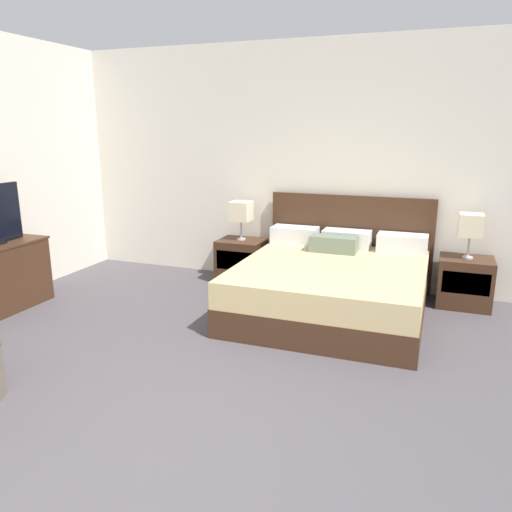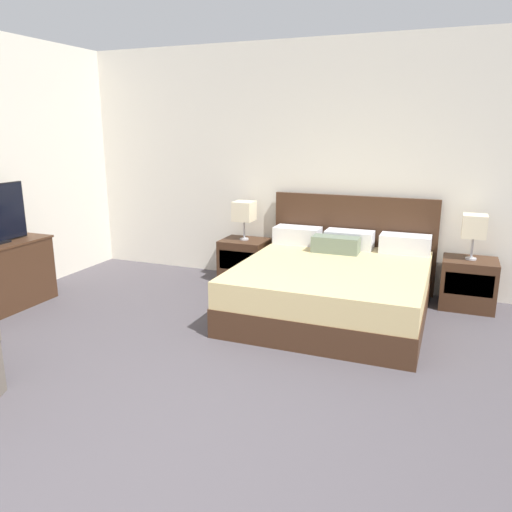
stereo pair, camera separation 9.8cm
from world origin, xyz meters
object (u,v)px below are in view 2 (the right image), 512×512
Objects in this scene: table_lamp_right at (474,227)px; nightstand_right at (468,284)px; table_lamp_left at (244,212)px; nightstand_left at (244,260)px; bed at (334,285)px.

nightstand_right is at bearing -90.00° from table_lamp_right.
nightstand_right is 1.16× the size of table_lamp_left.
nightstand_right is 1.16× the size of table_lamp_right.
table_lamp_right is (2.60, 0.00, 0.62)m from nightstand_left.
nightstand_right is 2.67m from table_lamp_left.
nightstand_right is at bearing -0.03° from table_lamp_left.
table_lamp_right is at bearing 0.03° from nightstand_left.
bed reaches higher than table_lamp_left.
table_lamp_right reaches higher than nightstand_left.
bed is 4.22× the size of table_lamp_right.
bed is 4.22× the size of table_lamp_left.
nightstand_left is at bearing -179.97° from table_lamp_right.
nightstand_left is 2.67m from table_lamp_right.
bed reaches higher than nightstand_right.
nightstand_right is (2.60, 0.00, 0.00)m from nightstand_left.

